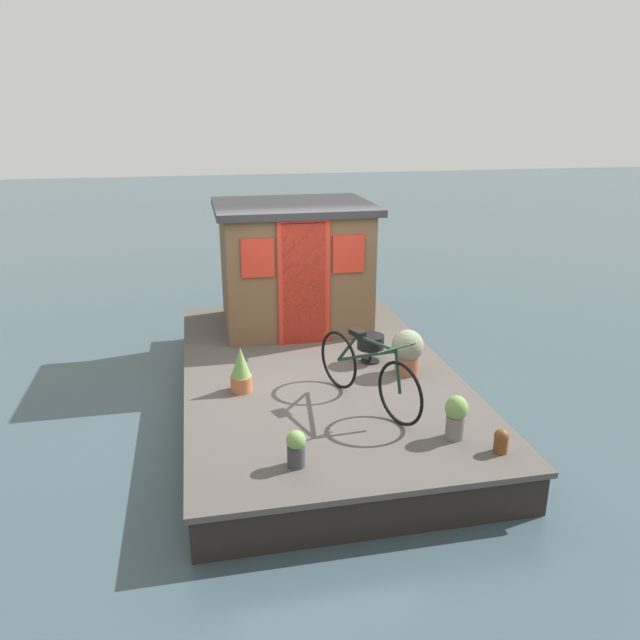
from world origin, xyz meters
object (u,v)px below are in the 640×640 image
Objects in this scene: potted_plant_mint at (456,415)px; charcoal_grill at (371,343)px; potted_plant_fern at (407,350)px; potted_plant_thyme at (296,448)px; bicycle at (367,372)px; potted_plant_geranium at (241,370)px; mooring_bollard at (501,440)px; houseboat_cabin at (294,265)px.

potted_plant_mint is 2.09m from charcoal_grill.
potted_plant_thyme is at bearing 136.75° from potted_plant_fern.
bicycle reaches higher than potted_plant_geranium.
potted_plant_mint is 1.88× the size of mooring_bollard.
houseboat_cabin is at bearing 23.04° from charcoal_grill.
potted_plant_fern reaches higher than mooring_bollard.
potted_plant_thyme is at bearing 137.91° from bicycle.
potted_plant_fern is 1.62m from potted_plant_mint.
charcoal_grill is at bearing -72.52° from potted_plant_geranium.
houseboat_cabin reaches higher than potted_plant_thyme.
potted_plant_fern is 2.06m from potted_plant_geranium.
potted_plant_geranium is (1.71, 0.36, 0.07)m from potted_plant_thyme.
potted_plant_thyme is 1.48× the size of mooring_bollard.
potted_plant_geranium is at bearing 64.77° from bicycle.
potted_plant_mint is (-1.62, 0.06, -0.06)m from potted_plant_fern.
bicycle is at bearing 135.08° from potted_plant_fern.
houseboat_cabin is 6.37× the size of potted_plant_thyme.
charcoal_grill reaches higher than potted_plant_thyme.
bicycle is 1.12m from potted_plant_mint.
mooring_bollard is at bearing -166.08° from charcoal_grill.
potted_plant_geranium reaches higher than charcoal_grill.
houseboat_cabin reaches higher than potted_plant_fern.
bicycle is 3.05× the size of potted_plant_geranium.
bicycle reaches higher than mooring_bollard.
houseboat_cabin is 2.53m from potted_plant_geranium.
bicycle is at bearing 162.04° from charcoal_grill.
mooring_bollard is at bearing -141.86° from bicycle.
potted_plant_thyme is at bearing 170.71° from houseboat_cabin.
houseboat_cabin is 6.25× the size of charcoal_grill.
mooring_bollard is (-4.10, -1.31, -0.80)m from houseboat_cabin.
houseboat_cabin is at bearing 6.72° from bicycle.
bicycle is at bearing -115.23° from potted_plant_geranium.
houseboat_cabin is 4.01× the size of potted_plant_fern.
potted_plant_fern reaches higher than charcoal_grill.
houseboat_cabin is 2.46m from potted_plant_fern.
bicycle reaches higher than potted_plant_fern.
potted_plant_fern is at bearing 7.48° from mooring_bollard.
charcoal_grill is (1.17, -0.38, -0.12)m from bicycle.
potted_plant_fern is (1.81, -1.70, 0.12)m from potted_plant_thyme.
charcoal_grill is 2.49m from mooring_bollard.
potted_plant_mint is at bearing 42.65° from mooring_bollard.
bicycle is 1.02m from potted_plant_fern.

